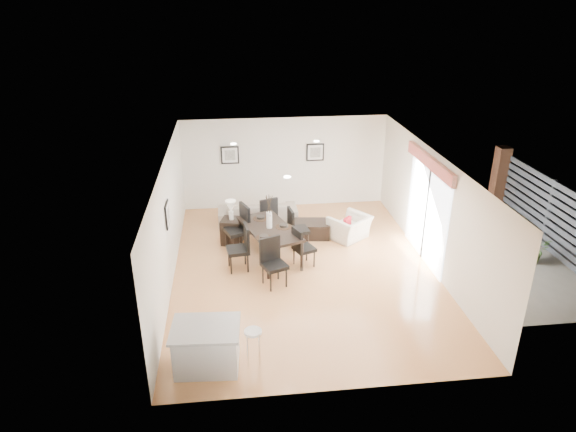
{
  "coord_description": "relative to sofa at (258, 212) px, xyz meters",
  "views": [
    {
      "loc": [
        -1.57,
        -10.41,
        5.99
      ],
      "look_at": [
        -0.32,
        0.4,
        1.22
      ],
      "focal_mm": 32.0,
      "sensor_mm": 36.0,
      "label": 1
    }
  ],
  "objects": [
    {
      "name": "framed_print_back_left",
      "position": [
        -0.7,
        1.17,
        1.33
      ],
      "size": [
        0.52,
        0.04,
        0.52
      ],
      "color": "black",
      "rests_on": "wall_back"
    },
    {
      "name": "dining_chair_wnear",
      "position": [
        -0.52,
        -2.59,
        0.3
      ],
      "size": [
        0.55,
        0.55,
        1.11
      ],
      "rotation": [
        0.0,
        0.0,
        -1.45
      ],
      "color": "black",
      "rests_on": "ground"
    },
    {
      "name": "bar_stool",
      "position": [
        -0.44,
        -5.95,
        0.26
      ],
      "size": [
        0.31,
        0.31,
        0.67
      ],
      "color": "white",
      "rests_on": "ground"
    },
    {
      "name": "wall_left",
      "position": [
        -2.1,
        -2.8,
        1.03
      ],
      "size": [
        0.04,
        8.0,
        2.7
      ],
      "primitive_type": "cube",
      "color": "silver",
      "rests_on": "ground"
    },
    {
      "name": "dining_chair_foot",
      "position": [
        0.2,
        -0.91,
        0.3
      ],
      "size": [
        0.65,
        0.65,
        1.11
      ],
      "rotation": [
        0.0,
        0.0,
        3.51
      ],
      "color": "black",
      "rests_on": "ground"
    },
    {
      "name": "dining_chair_head",
      "position": [
        0.13,
        -3.32,
        0.29
      ],
      "size": [
        0.64,
        0.64,
        1.1
      ],
      "rotation": [
        0.0,
        0.0,
        0.39
      ],
      "color": "black",
      "rests_on": "ground"
    },
    {
      "name": "courtyard",
      "position": [
        7.06,
        -1.94,
        0.6
      ],
      "size": [
        6.0,
        6.0,
        2.0
      ],
      "color": "gray",
      "rests_on": "ground"
    },
    {
      "name": "framed_print_back_right",
      "position": [
        1.8,
        1.17,
        1.33
      ],
      "size": [
        0.52,
        0.04,
        0.52
      ],
      "color": "black",
      "rests_on": "wall_back"
    },
    {
      "name": "wall_back",
      "position": [
        0.9,
        1.2,
        1.03
      ],
      "size": [
        6.0,
        0.04,
        2.7
      ],
      "primitive_type": "cube",
      "color": "silver",
      "rests_on": "ground"
    },
    {
      "name": "courtyard_plant_a",
      "position": [
        6.45,
        -3.06,
        0.01
      ],
      "size": [
        0.64,
        0.57,
        0.67
      ],
      "primitive_type": "imported",
      "rotation": [
        0.0,
        0.0,
        -0.08
      ],
      "color": "#3C5F28",
      "rests_on": "ground"
    },
    {
      "name": "armchair",
      "position": [
        2.33,
        -1.29,
        -0.01
      ],
      "size": [
        1.28,
        1.26,
        0.63
      ],
      "primitive_type": "imported",
      "rotation": [
        0.0,
        0.0,
        3.79
      ],
      "color": "white",
      "rests_on": "ground"
    },
    {
      "name": "wall_right",
      "position": [
        3.9,
        -2.8,
        1.03
      ],
      "size": [
        0.04,
        8.0,
        2.7
      ],
      "primitive_type": "cube",
      "color": "silver",
      "rests_on": "ground"
    },
    {
      "name": "dining_chair_wfar",
      "position": [
        -0.52,
        -1.59,
        0.35
      ],
      "size": [
        0.69,
        0.69,
        1.19
      ],
      "rotation": [
        0.0,
        0.0,
        -1.2
      ],
      "color": "black",
      "rests_on": "ground"
    },
    {
      "name": "side_table",
      "position": [
        -0.74,
        -1.2,
        0.01
      ],
      "size": [
        0.62,
        0.62,
        0.67
      ],
      "primitive_type": "cube",
      "rotation": [
        0.0,
        0.0,
        -0.27
      ],
      "color": "black",
      "rests_on": "ground"
    },
    {
      "name": "ground",
      "position": [
        0.9,
        -2.8,
        -0.32
      ],
      "size": [
        8.0,
        8.0,
        0.0
      ],
      "primitive_type": "plane",
      "color": "tan",
      "rests_on": "ground"
    },
    {
      "name": "sliding_door",
      "position": [
        3.85,
        -2.5,
        1.34
      ],
      "size": [
        0.12,
        2.7,
        2.57
      ],
      "color": "white",
      "rests_on": "wall_right"
    },
    {
      "name": "dining_table",
      "position": [
        0.16,
        -2.12,
        0.41
      ],
      "size": [
        1.54,
        2.15,
        0.81
      ],
      "rotation": [
        0.0,
        0.0,
        0.33
      ],
      "color": "black",
      "rests_on": "ground"
    },
    {
      "name": "dining_chair_efar",
      "position": [
        0.85,
        -1.64,
        0.27
      ],
      "size": [
        0.54,
        0.54,
        1.06
      ],
      "rotation": [
        0.0,
        0.0,
        1.71
      ],
      "color": "black",
      "rests_on": "ground"
    },
    {
      "name": "cushion",
      "position": [
        2.24,
        -1.37,
        0.18
      ],
      "size": [
        0.26,
        0.27,
        0.28
      ],
      "primitive_type": "cube",
      "rotation": [
        0.0,
        0.0,
        3.97
      ],
      "color": "#B01620",
      "rests_on": "armchair"
    },
    {
      "name": "kitchen_island",
      "position": [
        -1.24,
        -5.95,
        0.09
      ],
      "size": [
        1.22,
        0.97,
        0.81
      ],
      "rotation": [
        0.0,
        0.0,
        -0.07
      ],
      "color": "silver",
      "rests_on": "ground"
    },
    {
      "name": "ceiling",
      "position": [
        0.9,
        -2.8,
        2.38
      ],
      "size": [
        6.0,
        8.0,
        0.02
      ],
      "primitive_type": "cube",
      "color": "white",
      "rests_on": "wall_back"
    },
    {
      "name": "table_lamp",
      "position": [
        -0.74,
        -1.2,
        0.68
      ],
      "size": [
        0.27,
        0.27,
        0.51
      ],
      "color": "white",
      "rests_on": "side_table"
    },
    {
      "name": "coffee_table",
      "position": [
        1.3,
        -1.05,
        -0.11
      ],
      "size": [
        1.11,
        0.74,
        0.42
      ],
      "primitive_type": "cube",
      "rotation": [
        0.0,
        0.0,
        -0.11
      ],
      "color": "black",
      "rests_on": "ground"
    },
    {
      "name": "framed_print_left_wall",
      "position": [
        -2.07,
        -3.0,
        1.33
      ],
      "size": [
        0.04,
        0.52,
        0.52
      ],
      "rotation": [
        0.0,
        0.0,
        1.57
      ],
      "color": "black",
      "rests_on": "wall_left"
    },
    {
      "name": "courtyard_plant_b",
      "position": [
        6.77,
        -1.78,
        -0.03
      ],
      "size": [
        0.41,
        0.41,
        0.59
      ],
      "primitive_type": "imported",
      "rotation": [
        0.0,
        0.0,
        -0.3
      ],
      "color": "#3C5F28",
      "rests_on": "ground"
    },
    {
      "name": "dining_chair_enear",
      "position": [
        0.86,
        -2.63,
        0.24
      ],
      "size": [
        0.58,
        0.58,
        1.0
      ],
      "rotation": [
        0.0,
        0.0,
        1.96
      ],
      "color": "black",
      "rests_on": "ground"
    },
    {
      "name": "vase",
      "position": [
        0.16,
        -2.12,
        0.86
      ],
      "size": [
        0.91,
        1.48,
        0.84
      ],
      "color": "white",
      "rests_on": "dining_table"
    },
    {
      "name": "sofa",
      "position": [
        0.0,
        0.0,
        0.0
      ],
      "size": [
        2.2,
        0.87,
        0.64
      ],
      "primitive_type": "imported",
      "rotation": [
        0.0,
        0.0,
        3.15
      ],
      "color": "gray",
      "rests_on": "ground"
    },
    {
      "name": "wall_front",
      "position": [
        0.9,
        -6.8,
        1.03
      ],
      "size": [
        6.0,
        0.04,
        2.7
      ],
      "primitive_type": "cube",
      "color": "silver",
      "rests_on": "ground"
    }
  ]
}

